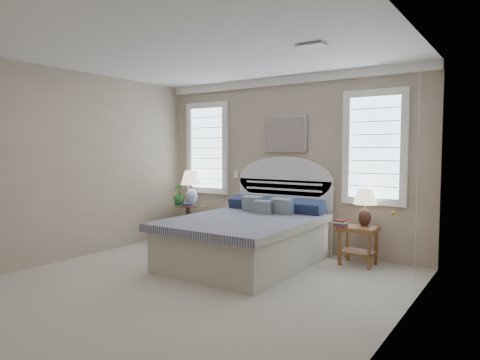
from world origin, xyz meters
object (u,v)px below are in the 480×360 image
lamp_left (191,183)px  lamp_right (365,203)px  bed (250,235)px  floor_pot (179,229)px  side_table_left (188,219)px  nightstand_right (358,237)px

lamp_left → lamp_right: 3.01m
lamp_right → bed: bearing=-149.0°
bed → lamp_left: size_ratio=3.89×
bed → lamp_left: bearing=157.3°
lamp_left → floor_pot: bearing=-127.2°
lamp_left → side_table_left: bearing=-83.7°
side_table_left → bed: bearing=-19.7°
lamp_left → lamp_right: (3.01, 0.11, -0.14)m
bed → side_table_left: 1.75m
side_table_left → floor_pot: (-0.14, -0.07, -0.19)m
side_table_left → lamp_left: size_ratio=1.08×
side_table_left → lamp_right: lamp_right is taller
bed → lamp_left: bed is taller
bed → floor_pot: 1.88m
floor_pot → bed: bearing=-16.2°
side_table_left → lamp_left: lamp_left is taller
side_table_left → lamp_left: 0.61m
nightstand_right → lamp_left: (-2.96, 0.00, 0.60)m
lamp_right → lamp_left: bearing=-177.8°
nightstand_right → lamp_right: lamp_right is taller
bed → side_table_left: bed is taller
side_table_left → lamp_right: 3.04m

